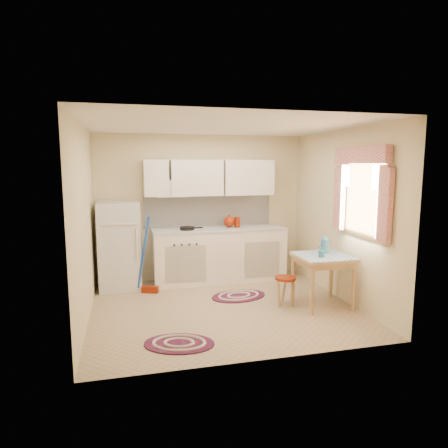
{
  "coord_description": "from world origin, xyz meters",
  "views": [
    {
      "loc": [
        -1.28,
        -5.24,
        1.98
      ],
      "look_at": [
        0.08,
        0.25,
        1.15
      ],
      "focal_mm": 32.0,
      "sensor_mm": 36.0,
      "label": 1
    }
  ],
  "objects": [
    {
      "name": "room_shell",
      "position": [
        0.16,
        0.24,
        1.6
      ],
      "size": [
        3.64,
        3.6,
        2.52
      ],
      "color": "tan",
      "rests_on": "ground"
    },
    {
      "name": "fridge",
      "position": [
        -1.4,
        1.25,
        0.7
      ],
      "size": [
        0.65,
        0.6,
        1.4
      ],
      "primitive_type": "cube",
      "color": "silver",
      "rests_on": "ground"
    },
    {
      "name": "broom",
      "position": [
        -0.96,
        0.9,
        0.6
      ],
      "size": [
        0.3,
        0.21,
        1.2
      ],
      "primitive_type": null,
      "rotation": [
        0.0,
        0.0,
        -0.34
      ],
      "color": "#1B4AAD",
      "rests_on": "ground"
    },
    {
      "name": "base_cabinets",
      "position": [
        0.26,
        1.3,
        0.44
      ],
      "size": [
        2.25,
        0.6,
        0.88
      ],
      "primitive_type": "cube",
      "color": "white",
      "rests_on": "ground"
    },
    {
      "name": "countertop",
      "position": [
        0.26,
        1.3,
        0.9
      ],
      "size": [
        2.27,
        0.62,
        0.04
      ],
      "primitive_type": "cube",
      "color": "beige",
      "rests_on": "base_cabinets"
    },
    {
      "name": "frying_pan",
      "position": [
        -0.31,
        1.25,
        0.94
      ],
      "size": [
        0.25,
        0.25,
        0.05
      ],
      "primitive_type": "cylinder",
      "rotation": [
        0.0,
        0.0,
        -0.05
      ],
      "color": "black",
      "rests_on": "countertop"
    },
    {
      "name": "red_kettle",
      "position": [
        0.43,
        1.3,
        1.03
      ],
      "size": [
        0.22,
        0.2,
        0.21
      ],
      "primitive_type": null,
      "rotation": [
        0.0,
        0.0,
        -0.04
      ],
      "color": "maroon",
      "rests_on": "countertop"
    },
    {
      "name": "red_canister",
      "position": [
        0.57,
        1.3,
        1.0
      ],
      "size": [
        0.13,
        0.13,
        0.16
      ],
      "primitive_type": "cylinder",
      "rotation": [
        0.0,
        0.0,
        0.42
      ],
      "color": "maroon",
      "rests_on": "countertop"
    },
    {
      "name": "table",
      "position": [
        1.39,
        -0.26,
        0.36
      ],
      "size": [
        0.72,
        0.72,
        0.72
      ],
      "primitive_type": "cube",
      "color": "tan",
      "rests_on": "ground"
    },
    {
      "name": "stool",
      "position": [
        0.87,
        -0.15,
        0.21
      ],
      "size": [
        0.36,
        0.36,
        0.42
      ],
      "primitive_type": "cylinder",
      "rotation": [
        0.0,
        0.0,
        -0.26
      ],
      "color": "maroon",
      "rests_on": "ground"
    },
    {
      "name": "coffee_pot",
      "position": [
        1.47,
        -0.14,
        0.86
      ],
      "size": [
        0.15,
        0.14,
        0.28
      ],
      "primitive_type": null,
      "rotation": [
        0.0,
        0.0,
        0.1
      ],
      "color": "teal",
      "rests_on": "table"
    },
    {
      "name": "mug",
      "position": [
        1.31,
        -0.36,
        0.77
      ],
      "size": [
        0.1,
        0.1,
        0.1
      ],
      "primitive_type": "cylinder",
      "rotation": [
        0.0,
        0.0,
        0.17
      ],
      "color": "teal",
      "rests_on": "table"
    },
    {
      "name": "rug_center",
      "position": [
        0.34,
        0.39,
        0.01
      ],
      "size": [
        0.94,
        0.71,
        0.02
      ],
      "primitive_type": null,
      "rotation": [
        0.0,
        0.0,
        0.18
      ],
      "color": "maroon",
      "rests_on": "ground"
    },
    {
      "name": "rug_left",
      "position": [
        -0.76,
        -1.03,
        0.01
      ],
      "size": [
        0.91,
        0.74,
        0.02
      ],
      "primitive_type": null,
      "rotation": [
        0.0,
        0.0,
        -0.29
      ],
      "color": "maroon",
      "rests_on": "ground"
    }
  ]
}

